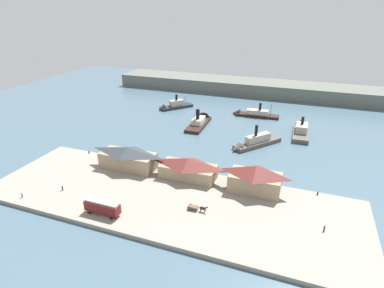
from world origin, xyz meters
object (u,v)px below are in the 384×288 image
ferry_shed_east_terminal (255,178)px  ferry_approaching_west (253,143)px  ferry_departing_north (173,106)px  ferry_shed_west_terminal (128,158)px  ferry_shed_central_terminal (188,168)px  mooring_post_center_west (89,152)px  pedestrian_near_west_shed (22,195)px  ferry_approaching_east (301,130)px  pedestrian_at_waters_edge (62,188)px  street_tram (102,207)px  ferry_near_quay (252,114)px  pedestrian_walking_east (324,228)px  mooring_post_west (318,193)px  horse_cart (197,207)px  ferry_moored_east (201,121)px

ferry_shed_east_terminal → ferry_approaching_west: ferry_shed_east_terminal is taller
ferry_approaching_west → ferry_departing_north: (-51.15, 35.62, -0.18)m
ferry_shed_west_terminal → ferry_approaching_west: ferry_approaching_west is taller
ferry_shed_central_terminal → mooring_post_center_west: 41.99m
pedestrian_near_west_shed → mooring_post_center_west: 31.61m
ferry_shed_central_terminal → pedestrian_near_west_shed: (-41.16, -27.91, -2.76)m
ferry_approaching_east → ferry_shed_east_terminal: bearing=-100.8°
pedestrian_at_waters_edge → ferry_approaching_west: 72.82m
ferry_shed_east_terminal → ferry_approaching_west: bearing=100.8°
pedestrian_near_west_shed → ferry_approaching_west: ferry_approaching_west is taller
street_tram → ferry_near_quay: size_ratio=0.41×
pedestrian_at_waters_edge → pedestrian_near_west_shed: pedestrian_at_waters_edge is taller
pedestrian_walking_east → mooring_post_west: bearing=95.4°
horse_cart → ferry_moored_east: size_ratio=0.24×
mooring_post_west → pedestrian_at_waters_edge: bearing=-161.4°
ferry_moored_east → ferry_near_quay: (21.34, 19.68, 0.00)m
ferry_departing_north → street_tram: bearing=-77.2°
horse_cart → ferry_approaching_east: (23.87, 72.87, -0.56)m
pedestrian_near_west_shed → mooring_post_center_west: pedestrian_near_west_shed is taller
pedestrian_at_waters_edge → ferry_near_quay: ferry_near_quay is taller
horse_cart → ferry_approaching_west: ferry_approaching_west is taller
ferry_approaching_west → pedestrian_near_west_shed: bearing=-132.1°
ferry_approaching_west → street_tram: bearing=-115.8°
ferry_shed_west_terminal → ferry_moored_east: (7.80, 53.68, -3.79)m
ferry_departing_north → ferry_near_quay: (43.65, 2.57, -0.11)m
ferry_departing_north → mooring_post_center_west: bearing=-94.8°
pedestrian_at_waters_edge → ferry_moored_east: size_ratio=0.07×
pedestrian_at_waters_edge → ferry_departing_north: size_ratio=0.09×
ferry_shed_west_terminal → pedestrian_walking_east: 64.07m
ferry_approaching_east → street_tram: bearing=-119.4°
ferry_shed_east_terminal → mooring_post_center_west: bearing=176.3°
pedestrian_at_waters_edge → ferry_approaching_east: size_ratio=0.07×
ferry_shed_central_terminal → pedestrian_near_west_shed: bearing=-145.9°
pedestrian_at_waters_edge → mooring_post_west: size_ratio=1.81×
ferry_shed_east_terminal → pedestrian_at_waters_edge: ferry_shed_east_terminal is taller
ferry_shed_west_terminal → mooring_post_center_west: ferry_shed_west_terminal is taller
pedestrian_at_waters_edge → ferry_near_quay: (40.38, 93.05, -0.67)m
ferry_departing_north → ferry_approaching_east: 69.91m
ferry_shed_east_terminal → ferry_moored_east: 63.98m
mooring_post_center_west → ferry_near_quay: bearing=54.4°
pedestrian_near_west_shed → street_tram: bearing=3.2°
ferry_moored_east → ferry_departing_north: (-22.32, 17.11, 0.11)m
street_tram → pedestrian_near_west_shed: bearing=-176.8°
pedestrian_walking_east → mooring_post_center_west: size_ratio=1.86×
mooring_post_center_west → ferry_approaching_east: bearing=35.6°
ferry_shed_central_terminal → ferry_near_quay: (7.50, 72.36, -3.38)m
horse_cart → ferry_approaching_west: (6.33, 50.27, -0.57)m
horse_cart → mooring_post_west: bearing=32.6°
street_tram → ferry_moored_east: bearing=89.6°
mooring_post_center_west → ferry_shed_west_terminal: bearing=-13.1°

